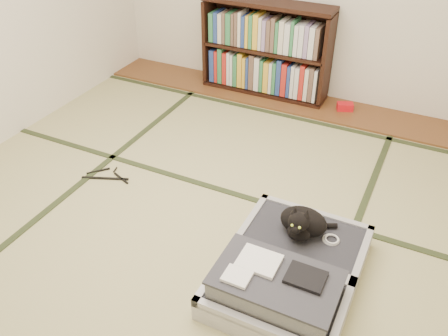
% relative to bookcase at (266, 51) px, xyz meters
% --- Properties ---
extents(floor, '(4.50, 4.50, 0.00)m').
position_rel_bookcase_xyz_m(floor, '(0.34, -2.07, -0.45)').
color(floor, tan).
rests_on(floor, ground).
extents(wood_strip, '(4.00, 0.50, 0.02)m').
position_rel_bookcase_xyz_m(wood_strip, '(0.34, -0.07, -0.44)').
color(wood_strip, brown).
rests_on(wood_strip, ground).
extents(red_item, '(0.17, 0.14, 0.07)m').
position_rel_bookcase_xyz_m(red_item, '(0.85, -0.04, -0.40)').
color(red_item, red).
rests_on(red_item, wood_strip).
extents(room_shell, '(4.50, 4.50, 4.50)m').
position_rel_bookcase_xyz_m(room_shell, '(0.34, -2.07, 1.01)').
color(room_shell, white).
rests_on(room_shell, ground).
extents(tatami_borders, '(4.00, 4.50, 0.01)m').
position_rel_bookcase_xyz_m(tatami_borders, '(0.34, -1.58, -0.45)').
color(tatami_borders, '#2D381E').
rests_on(tatami_borders, ground).
extents(bookcase, '(1.27, 0.29, 0.92)m').
position_rel_bookcase_xyz_m(bookcase, '(0.00, 0.00, 0.00)').
color(bookcase, black).
rests_on(bookcase, wood_strip).
extents(suitcase, '(0.76, 1.01, 0.30)m').
position_rel_bookcase_xyz_m(suitcase, '(1.09, -2.32, -0.35)').
color(suitcase, '#BBBBC0').
rests_on(suitcase, floor).
extents(cat, '(0.34, 0.34, 0.27)m').
position_rel_bookcase_xyz_m(cat, '(1.07, -2.03, -0.20)').
color(cat, black).
rests_on(cat, suitcase).
extents(cable_coil, '(0.11, 0.11, 0.03)m').
position_rel_bookcase_xyz_m(cable_coil, '(1.25, -2.00, -0.29)').
color(cable_coil, white).
rests_on(cable_coil, suitcase).
extents(hanger, '(0.37, 0.24, 0.01)m').
position_rel_bookcase_xyz_m(hanger, '(-0.53, -1.91, -0.44)').
color(hanger, black).
rests_on(hanger, floor).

